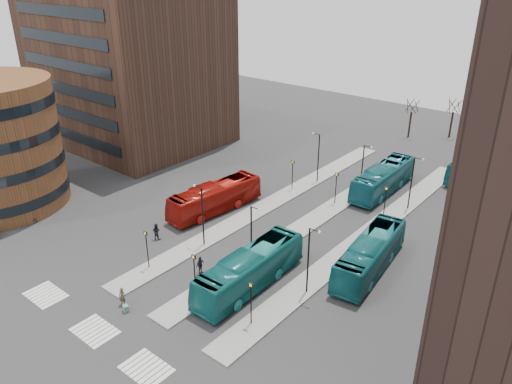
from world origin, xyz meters
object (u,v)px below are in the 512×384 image
Objects in this scene: teal_bus_a at (250,269)px; commuter_a at (156,231)px; suitcase at (126,308)px; teal_bus_b at (383,179)px; teal_bus_d at (478,166)px; red_bus at (215,198)px; bicycle_far at (30,218)px; teal_bus_c at (370,254)px; traveller at (122,297)px; commuter_b at (200,265)px; commuter_c at (236,275)px.

teal_bus_a reaches higher than commuter_a.
suitcase is at bearing -122.49° from teal_bus_a.
teal_bus_b is 13.56m from teal_bus_d.
red_bus reaches higher than bicycle_far.
teal_bus_c is at bearing -85.46° from bicycle_far.
red_bus is at bearing -62.99° from bicycle_far.
teal_bus_a is 10.55m from traveller.
teal_bus_b reaches higher than commuter_b.
teal_bus_c is 6.85× the size of commuter_b.
commuter_c is (11.07, -0.55, -0.07)m from commuter_a.
teal_bus_d is 6.93× the size of bicycle_far.
commuter_b is (-4.63, -1.32, -0.82)m from teal_bus_a.
commuter_a is 7.78m from commuter_b.
suitcase is at bearing -118.17° from bicycle_far.
teal_bus_d reaches higher than commuter_b.
teal_bus_c is at bearing 71.99° from suitcase.
commuter_a is at bearing 73.89° from commuter_b.
bicycle_far is at bearing -119.19° from teal_bus_d.
commuter_c is at bearing 80.02° from suitcase.
commuter_b is at bearing 100.69° from suitcase.
teal_bus_a is at bearing -79.30° from commuter_b.
teal_bus_c reaches higher than commuter_b.
commuter_b is at bearing -97.33° from bicycle_far.
bicycle_far is at bearing -126.48° from red_bus.
teal_bus_d is (12.63, 44.94, 1.33)m from suitcase.
teal_bus_a reaches higher than red_bus.
teal_bus_c is 0.99× the size of teal_bus_d.
teal_bus_d is 53.31m from bicycle_far.
teal_bus_d reaches higher than suitcase.
suitcase is 0.05× the size of teal_bus_c.
commuter_c is at bearing 159.06° from commuter_a.
teal_bus_b is at bearing -114.45° from teal_bus_d.
commuter_b is at bearing -46.35° from red_bus.
bicycle_far is (-25.34, -6.08, -1.22)m from teal_bus_a.
teal_bus_b is (11.90, 16.37, 0.07)m from red_bus.
teal_bus_b is at bearing -15.07° from commuter_b.
teal_bus_c is 27.42m from teal_bus_d.
commuter_b is 21.25m from bicycle_far.
red_bus is (-6.65, 17.19, 1.32)m from suitcase.
suitcase is 0.05× the size of teal_bus_a.
traveller is (-6.24, -8.46, -0.86)m from teal_bus_a.
commuter_c reaches higher than bicycle_far.
bicycle_far is at bearing -167.74° from teal_bus_a.
teal_bus_c is 7.23× the size of traveller.
teal_bus_b reaches higher than teal_bus_d.
bicycle_far is (-32.59, -42.17, -1.19)m from teal_bus_d.
teal_bus_b is 33.75m from traveller.
commuter_b is 1.07× the size of commuter_c.
teal_bus_c is 35.21m from bicycle_far.
commuter_c is at bearing -32.72° from red_bus.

